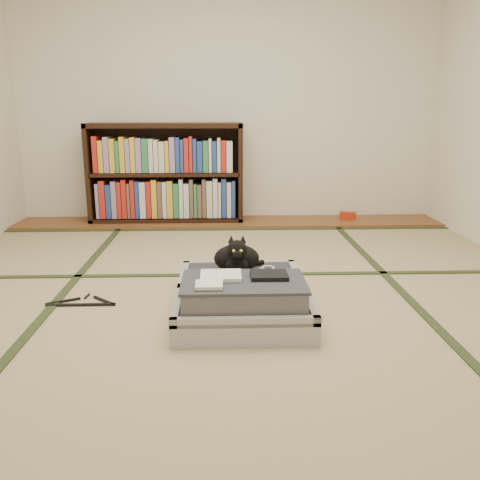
{
  "coord_description": "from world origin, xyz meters",
  "views": [
    {
      "loc": [
        -0.06,
        -2.76,
        1.04
      ],
      "look_at": [
        0.05,
        0.35,
        0.25
      ],
      "focal_mm": 38.0,
      "sensor_mm": 36.0,
      "label": 1
    }
  ],
  "objects": [
    {
      "name": "tatami_borders",
      "position": [
        0.0,
        0.49,
        0.0
      ],
      "size": [
        4.0,
        4.5,
        0.01
      ],
      "color": "#2D381E",
      "rests_on": "ground"
    },
    {
      "name": "room_shell",
      "position": [
        0.0,
        0.0,
        1.46
      ],
      "size": [
        4.5,
        4.5,
        4.5
      ],
      "color": "white",
      "rests_on": "ground"
    },
    {
      "name": "bookcase",
      "position": [
        -0.59,
        2.07,
        0.45
      ],
      "size": [
        1.44,
        0.33,
        0.93
      ],
      "color": "black",
      "rests_on": "wood_strip"
    },
    {
      "name": "cat",
      "position": [
        0.02,
        0.04,
        0.22
      ],
      "size": [
        0.3,
        0.31,
        0.24
      ],
      "color": "black",
      "rests_on": "suitcase"
    },
    {
      "name": "cable_coil",
      "position": [
        0.2,
        0.08,
        0.14
      ],
      "size": [
        0.09,
        0.09,
        0.02
      ],
      "color": "white",
      "rests_on": "suitcase"
    },
    {
      "name": "wood_strip",
      "position": [
        0.0,
        2.0,
        0.01
      ],
      "size": [
        4.0,
        0.5,
        0.02
      ],
      "primitive_type": "cube",
      "color": "brown",
      "rests_on": "ground"
    },
    {
      "name": "suitcase",
      "position": [
        0.04,
        -0.25,
        0.09
      ],
      "size": [
        0.68,
        0.91,
        0.27
      ],
      "color": "#AEAFB3",
      "rests_on": "floor"
    },
    {
      "name": "hanger",
      "position": [
        -0.84,
        -0.08,
        0.01
      ],
      "size": [
        0.39,
        0.18,
        0.01
      ],
      "color": "black",
      "rests_on": "floor"
    },
    {
      "name": "red_item",
      "position": [
        1.16,
        2.03,
        0.06
      ],
      "size": [
        0.17,
        0.13,
        0.07
      ],
      "primitive_type": "cube",
      "rotation": [
        0.0,
        0.0,
        -0.33
      ],
      "color": "#AB280D",
      "rests_on": "wood_strip"
    },
    {
      "name": "floor",
      "position": [
        0.0,
        0.0,
        0.0
      ],
      "size": [
        4.5,
        4.5,
        0.0
      ],
      "primitive_type": "plane",
      "color": "tan",
      "rests_on": "ground"
    }
  ]
}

